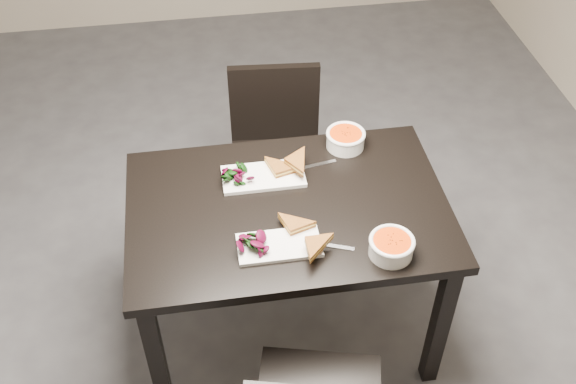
# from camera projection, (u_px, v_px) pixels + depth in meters

# --- Properties ---
(ground) EXTENTS (5.00, 5.00, 0.00)m
(ground) POSITION_uv_depth(u_px,v_px,m) (179.00, 277.00, 3.23)
(ground) COLOR #47474C
(ground) RESTS_ON ground
(table) EXTENTS (1.20, 0.80, 0.75)m
(table) POSITION_uv_depth(u_px,v_px,m) (288.00, 224.00, 2.59)
(table) COLOR black
(table) RESTS_ON ground
(chair_far) EXTENTS (0.45, 0.45, 0.85)m
(chair_far) POSITION_uv_depth(u_px,v_px,m) (276.00, 145.00, 3.20)
(chair_far) COLOR black
(chair_far) RESTS_ON ground
(plate_near) EXTENTS (0.29, 0.15, 0.01)m
(plate_near) POSITION_uv_depth(u_px,v_px,m) (279.00, 245.00, 2.37)
(plate_near) COLOR white
(plate_near) RESTS_ON table
(sandwich_near) EXTENTS (0.17, 0.15, 0.05)m
(sandwich_near) POSITION_uv_depth(u_px,v_px,m) (297.00, 234.00, 2.36)
(sandwich_near) COLOR #AA6823
(sandwich_near) RESTS_ON plate_near
(salad_near) EXTENTS (0.09, 0.08, 0.04)m
(salad_near) POSITION_uv_depth(u_px,v_px,m) (250.00, 243.00, 2.34)
(salad_near) COLOR black
(salad_near) RESTS_ON plate_near
(soup_bowl_near) EXTENTS (0.16, 0.16, 0.07)m
(soup_bowl_near) POSITION_uv_depth(u_px,v_px,m) (391.00, 246.00, 2.32)
(soup_bowl_near) COLOR white
(soup_bowl_near) RESTS_ON table
(cutlery_near) EXTENTS (0.17, 0.08, 0.00)m
(cutlery_near) POSITION_uv_depth(u_px,v_px,m) (329.00, 245.00, 2.37)
(cutlery_near) COLOR silver
(cutlery_near) RESTS_ON table
(plate_far) EXTENTS (0.32, 0.16, 0.02)m
(plate_far) POSITION_uv_depth(u_px,v_px,m) (263.00, 176.00, 2.63)
(plate_far) COLOR white
(plate_far) RESTS_ON table
(sandwich_far) EXTENTS (0.19, 0.16, 0.05)m
(sandwich_far) POSITION_uv_depth(u_px,v_px,m) (280.00, 171.00, 2.60)
(sandwich_far) COLOR #AA6823
(sandwich_far) RESTS_ON plate_far
(salad_far) EXTENTS (0.10, 0.09, 0.04)m
(salad_far) POSITION_uv_depth(u_px,v_px,m) (237.00, 173.00, 2.60)
(salad_far) COLOR black
(salad_far) RESTS_ON plate_far
(soup_bowl_far) EXTENTS (0.16, 0.16, 0.07)m
(soup_bowl_far) POSITION_uv_depth(u_px,v_px,m) (346.00, 138.00, 2.75)
(soup_bowl_far) COLOR white
(soup_bowl_far) RESTS_ON table
(cutlery_far) EXTENTS (0.18, 0.05, 0.00)m
(cutlery_far) POSITION_uv_depth(u_px,v_px,m) (315.00, 165.00, 2.69)
(cutlery_far) COLOR silver
(cutlery_far) RESTS_ON table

